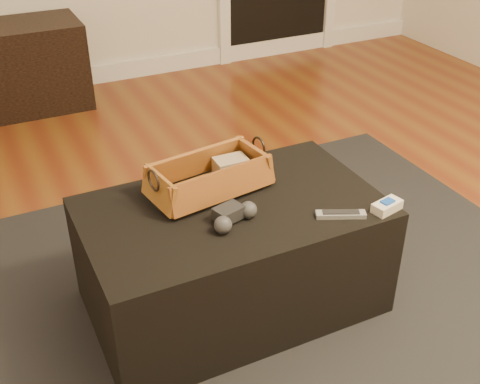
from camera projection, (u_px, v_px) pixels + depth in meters
name	position (u px, v px, depth m)	size (l,w,h in m)	color
floor	(329.00, 337.00, 2.09)	(5.00, 5.50, 0.01)	brown
baseboard	(112.00, 72.00, 4.16)	(5.00, 0.04, 0.12)	white
area_rug	(239.00, 311.00, 2.19)	(2.60, 2.00, 0.01)	black
ottoman	(232.00, 256.00, 2.12)	(1.00, 0.60, 0.42)	black
tv_remote	(207.00, 188.00, 2.06)	(0.22, 0.05, 0.02)	black
cloth_bundle	(231.00, 166.00, 2.14)	(0.12, 0.08, 0.06)	tan
wicker_basket	(209.00, 178.00, 2.07)	(0.45, 0.28, 0.15)	#AA6926
game_controller	(233.00, 216.00, 1.91)	(0.18, 0.13, 0.06)	black
silver_remote	(341.00, 214.00, 1.95)	(0.16, 0.10, 0.02)	#909497
cream_gadget	(387.00, 206.00, 1.97)	(0.11, 0.07, 0.04)	silver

